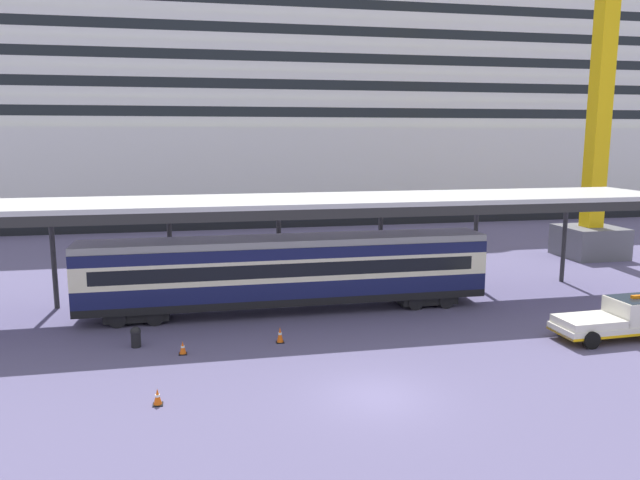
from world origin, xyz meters
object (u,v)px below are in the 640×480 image
object	(u,v)px
quay_bollard	(136,336)
service_truck	(618,318)
cruise_ship	(346,106)
train_carriage	(287,270)
traffic_cone_far	(158,397)
traffic_cone_near	(183,348)
traffic_cone_mid	(280,335)

from	to	relation	value
quay_bollard	service_truck	bearing A→B (deg)	-8.39
cruise_ship	train_carriage	distance (m)	46.73
traffic_cone_far	quay_bollard	size ratio (longest dim) A/B	0.64
traffic_cone_near	service_truck	bearing A→B (deg)	-5.38
cruise_ship	train_carriage	bearing A→B (deg)	-107.86
traffic_cone_near	traffic_cone_far	distance (m)	5.10
cruise_ship	train_carriage	xyz separation A→B (m)	(-13.95, -43.27, -10.81)
train_carriage	service_truck	world-z (taller)	train_carriage
traffic_cone_mid	quay_bollard	size ratio (longest dim) A/B	0.79
cruise_ship	traffic_cone_mid	size ratio (longest dim) A/B	168.18
service_truck	traffic_cone_near	xyz separation A→B (m)	(-20.13, 1.90, -0.70)
service_truck	traffic_cone_far	size ratio (longest dim) A/B	8.60
traffic_cone_near	traffic_cone_mid	size ratio (longest dim) A/B	0.79
traffic_cone_near	traffic_cone_mid	world-z (taller)	traffic_cone_mid
traffic_cone_near	train_carriage	bearing A→B (deg)	45.43
train_carriage	service_truck	distance (m)	16.49
cruise_ship	train_carriage	world-z (taller)	cruise_ship
traffic_cone_mid	traffic_cone_far	bearing A→B (deg)	-132.29
train_carriage	traffic_cone_far	xyz separation A→B (m)	(-6.27, -10.60, -2.00)
service_truck	traffic_cone_mid	distance (m)	15.95
cruise_ship	traffic_cone_mid	world-z (taller)	cruise_ship
traffic_cone_far	traffic_cone_near	bearing A→B (deg)	81.10
traffic_cone_near	traffic_cone_far	size ratio (longest dim) A/B	0.97
train_carriage	quay_bollard	size ratio (longest dim) A/B	22.64
train_carriage	traffic_cone_near	distance (m)	8.06
service_truck	traffic_cone_far	xyz separation A→B (m)	(-20.91, -3.14, -0.69)
traffic_cone_far	quay_bollard	world-z (taller)	quay_bollard
service_truck	traffic_cone_mid	xyz separation A→B (m)	(-15.74, 2.55, -0.62)
traffic_cone_mid	train_carriage	bearing A→B (deg)	77.46
cruise_ship	traffic_cone_far	size ratio (longest dim) A/B	207.29
quay_bollard	train_carriage	bearing A→B (deg)	28.93
service_truck	traffic_cone_near	bearing A→B (deg)	174.62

